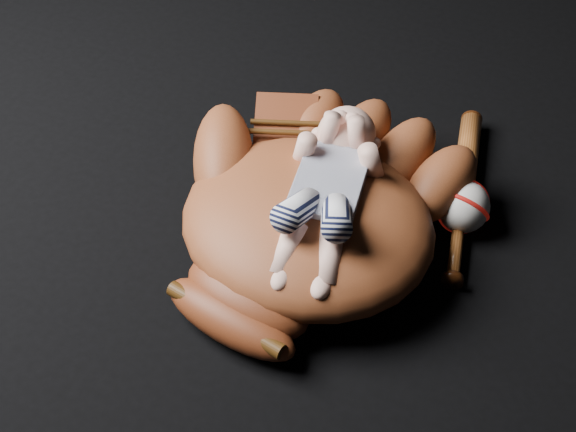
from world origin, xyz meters
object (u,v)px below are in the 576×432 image
at_px(newborn_baby, 325,194).
at_px(baseball, 463,207).
at_px(baseball_glove, 308,214).
at_px(baseball_bat, 463,194).

height_order(newborn_baby, baseball, newborn_baby).
bearing_deg(baseball, baseball_glove, -140.44).
relative_size(baseball_glove, newborn_baby, 1.58).
bearing_deg(baseball_glove, baseball_bat, 59.55).
bearing_deg(baseball, baseball_bat, 104.78).
distance_m(newborn_baby, baseball, 0.25).
xyz_separation_m(baseball_glove, baseball_bat, (0.18, 0.21, -0.07)).
height_order(baseball_bat, baseball, baseball).
bearing_deg(baseball_bat, baseball, -75.22).
bearing_deg(newborn_baby, baseball_bat, 42.41).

